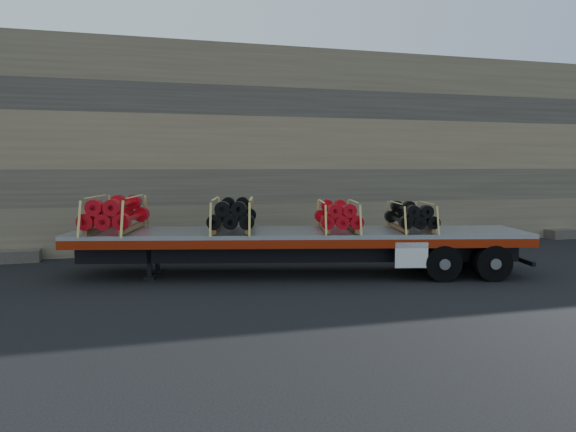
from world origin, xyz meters
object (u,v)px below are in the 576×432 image
at_px(trailer, 299,253).
at_px(bundle_midrear, 338,216).
at_px(bundle_front, 116,214).
at_px(bundle_rear, 411,217).
at_px(bundle_midfront, 233,215).

xyz_separation_m(trailer, bundle_midrear, (1.01, -0.26, 0.97)).
relative_size(bundle_front, bundle_rear, 1.24).
height_order(trailer, bundle_front, bundle_front).
bearing_deg(bundle_midfront, bundle_rear, 0.00).
height_order(bundle_front, bundle_midrear, bundle_front).
distance_m(bundle_midrear, bundle_rear, 1.96).
bearing_deg(trailer, bundle_front, 180.00).
bearing_deg(trailer, bundle_rear, 0.00).
relative_size(trailer, bundle_midrear, 5.67).
height_order(bundle_front, bundle_rear, bundle_front).
bearing_deg(bundle_front, bundle_midfront, 0.00).
relative_size(trailer, bundle_midfront, 5.17).
distance_m(trailer, bundle_midfront, 2.00).
relative_size(bundle_midfront, bundle_midrear, 1.09).
relative_size(bundle_front, bundle_midfront, 1.07).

